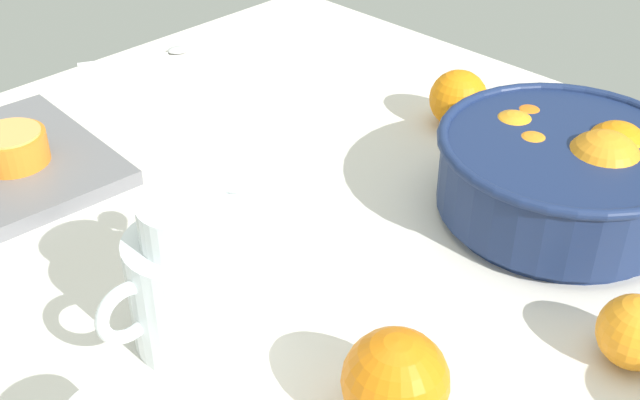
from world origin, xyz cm
name	(u,v)px	position (x,y,z in cm)	size (l,w,h in cm)	color
ground_plane	(354,232)	(0.00, 0.00, -1.50)	(113.38, 93.00, 3.00)	silver
fruit_bowl	(562,172)	(14.79, 16.64, 5.44)	(27.40, 27.40, 11.10)	navy
juice_pitcher	(190,288)	(1.88, -23.31, 5.54)	(10.99, 15.56, 15.32)	white
cutting_board	(13,163)	(-36.36, -20.80, 0.92)	(26.34, 19.69, 1.84)	slate
orange_half_0	(12,147)	(-34.84, -21.09, 3.79)	(8.17, 8.17, 3.97)	orange
loose_orange_0	(635,332)	(31.39, 1.41, 3.31)	(6.62, 6.62, 6.62)	orange
loose_orange_1	(395,381)	(21.03, -18.19, 4.31)	(8.63, 8.63, 8.63)	orange
loose_orange_2	(458,99)	(-5.43, 25.58, 3.76)	(7.51, 7.51, 7.51)	orange
spoon	(152,54)	(-51.85, 10.35, 0.43)	(9.23, 15.53, 1.00)	silver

